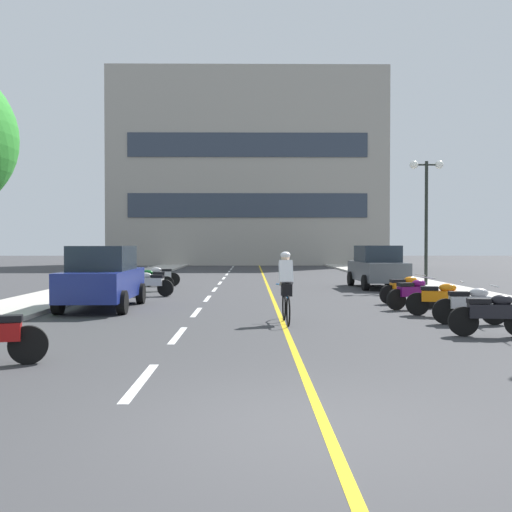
# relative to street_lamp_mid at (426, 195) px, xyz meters

# --- Properties ---
(ground_plane) EXTENTS (140.00, 140.00, 0.00)m
(ground_plane) POSITION_rel_street_lamp_mid_xyz_m (-7.09, 1.95, -4.02)
(ground_plane) COLOR #38383A
(curb_left) EXTENTS (2.40, 72.00, 0.12)m
(curb_left) POSITION_rel_street_lamp_mid_xyz_m (-14.29, 4.95, -3.96)
(curb_left) COLOR #B7B2A8
(curb_left) RESTS_ON ground
(curb_right) EXTENTS (2.40, 72.00, 0.12)m
(curb_right) POSITION_rel_street_lamp_mid_xyz_m (0.11, 4.95, -3.96)
(curb_right) COLOR #B7B2A8
(curb_right) RESTS_ON ground
(lane_dash_0) EXTENTS (0.14, 2.20, 0.01)m
(lane_dash_0) POSITION_rel_street_lamp_mid_xyz_m (-9.09, -17.05, -4.02)
(lane_dash_0) COLOR silver
(lane_dash_0) RESTS_ON ground
(lane_dash_1) EXTENTS (0.14, 2.20, 0.01)m
(lane_dash_1) POSITION_rel_street_lamp_mid_xyz_m (-9.09, -13.05, -4.02)
(lane_dash_1) COLOR silver
(lane_dash_1) RESTS_ON ground
(lane_dash_2) EXTENTS (0.14, 2.20, 0.01)m
(lane_dash_2) POSITION_rel_street_lamp_mid_xyz_m (-9.09, -9.05, -4.02)
(lane_dash_2) COLOR silver
(lane_dash_2) RESTS_ON ground
(lane_dash_3) EXTENTS (0.14, 2.20, 0.01)m
(lane_dash_3) POSITION_rel_street_lamp_mid_xyz_m (-9.09, -5.05, -4.02)
(lane_dash_3) COLOR silver
(lane_dash_3) RESTS_ON ground
(lane_dash_4) EXTENTS (0.14, 2.20, 0.01)m
(lane_dash_4) POSITION_rel_street_lamp_mid_xyz_m (-9.09, -1.05, -4.02)
(lane_dash_4) COLOR silver
(lane_dash_4) RESTS_ON ground
(lane_dash_5) EXTENTS (0.14, 2.20, 0.01)m
(lane_dash_5) POSITION_rel_street_lamp_mid_xyz_m (-9.09, 2.95, -4.02)
(lane_dash_5) COLOR silver
(lane_dash_5) RESTS_ON ground
(lane_dash_6) EXTENTS (0.14, 2.20, 0.01)m
(lane_dash_6) POSITION_rel_street_lamp_mid_xyz_m (-9.09, 6.95, -4.02)
(lane_dash_6) COLOR silver
(lane_dash_6) RESTS_ON ground
(lane_dash_7) EXTENTS (0.14, 2.20, 0.01)m
(lane_dash_7) POSITION_rel_street_lamp_mid_xyz_m (-9.09, 10.95, -4.02)
(lane_dash_7) COLOR silver
(lane_dash_7) RESTS_ON ground
(lane_dash_8) EXTENTS (0.14, 2.20, 0.01)m
(lane_dash_8) POSITION_rel_street_lamp_mid_xyz_m (-9.09, 14.95, -4.02)
(lane_dash_8) COLOR silver
(lane_dash_8) RESTS_ON ground
(lane_dash_9) EXTENTS (0.14, 2.20, 0.01)m
(lane_dash_9) POSITION_rel_street_lamp_mid_xyz_m (-9.09, 18.95, -4.02)
(lane_dash_9) COLOR silver
(lane_dash_9) RESTS_ON ground
(lane_dash_10) EXTENTS (0.14, 2.20, 0.01)m
(lane_dash_10) POSITION_rel_street_lamp_mid_xyz_m (-9.09, 22.95, -4.02)
(lane_dash_10) COLOR silver
(lane_dash_10) RESTS_ON ground
(lane_dash_11) EXTENTS (0.14, 2.20, 0.01)m
(lane_dash_11) POSITION_rel_street_lamp_mid_xyz_m (-9.09, 26.95, -4.02)
(lane_dash_11) COLOR silver
(lane_dash_11) RESTS_ON ground
(centre_line_yellow) EXTENTS (0.12, 66.00, 0.01)m
(centre_line_yellow) POSITION_rel_street_lamp_mid_xyz_m (-6.84, 4.95, -4.02)
(centre_line_yellow) COLOR gold
(centre_line_yellow) RESTS_ON ground
(office_building) EXTENTS (25.15, 6.95, 17.74)m
(office_building) POSITION_rel_street_lamp_mid_xyz_m (-7.86, 29.37, 4.84)
(office_building) COLOR #9E998E
(office_building) RESTS_ON ground
(street_lamp_mid) EXTENTS (1.46, 0.36, 5.37)m
(street_lamp_mid) POSITION_rel_street_lamp_mid_xyz_m (0.00, 0.00, 0.00)
(street_lamp_mid) COLOR black
(street_lamp_mid) RESTS_ON curb_right
(parked_car_near) EXTENTS (1.98, 4.23, 1.82)m
(parked_car_near) POSITION_rel_street_lamp_mid_xyz_m (-11.88, -8.13, -3.11)
(parked_car_near) COLOR black
(parked_car_near) RESTS_ON ground
(parked_car_mid) EXTENTS (2.05, 4.26, 1.82)m
(parked_car_mid) POSITION_rel_street_lamp_mid_xyz_m (-2.16, -0.19, -3.11)
(parked_car_mid) COLOR black
(parked_car_mid) RESTS_ON ground
(motorcycle_1) EXTENTS (1.70, 0.60, 0.92)m
(motorcycle_1) POSITION_rel_street_lamp_mid_xyz_m (-2.73, -13.30, -3.55)
(motorcycle_1) COLOR black
(motorcycle_1) RESTS_ON ground
(motorcycle_2) EXTENTS (1.70, 0.60, 0.92)m
(motorcycle_2) POSITION_rel_street_lamp_mid_xyz_m (-2.50, -11.55, -3.55)
(motorcycle_2) COLOR black
(motorcycle_2) RESTS_ON ground
(motorcycle_3) EXTENTS (1.67, 0.68, 0.92)m
(motorcycle_3) POSITION_rel_street_lamp_mid_xyz_m (-2.68, -9.96, -3.55)
(motorcycle_3) COLOR black
(motorcycle_3) RESTS_ON ground
(motorcycle_4) EXTENTS (1.64, 0.79, 0.92)m
(motorcycle_4) POSITION_rel_street_lamp_mid_xyz_m (-2.94, -8.40, -3.55)
(motorcycle_4) COLOR black
(motorcycle_4) RESTS_ON ground
(motorcycle_5) EXTENTS (1.67, 0.68, 0.92)m
(motorcycle_5) POSITION_rel_street_lamp_mid_xyz_m (-2.74, -6.80, -3.55)
(motorcycle_5) COLOR black
(motorcycle_5) RESTS_ON ground
(motorcycle_6) EXTENTS (1.68, 0.66, 0.92)m
(motorcycle_6) POSITION_rel_street_lamp_mid_xyz_m (-11.20, -4.08, -3.55)
(motorcycle_6) COLOR black
(motorcycle_6) RESTS_ON ground
(motorcycle_7) EXTENTS (1.70, 0.60, 0.92)m
(motorcycle_7) POSITION_rel_street_lamp_mid_xyz_m (-11.51, -1.94, -3.55)
(motorcycle_7) COLOR black
(motorcycle_7) RESTS_ON ground
(motorcycle_8) EXTENTS (1.68, 0.65, 0.92)m
(motorcycle_8) POSITION_rel_street_lamp_mid_xyz_m (-11.62, 0.82, -3.55)
(motorcycle_8) COLOR black
(motorcycle_8) RESTS_ON ground
(cyclist_rider) EXTENTS (0.42, 1.77, 1.71)m
(cyclist_rider) POSITION_rel_street_lamp_mid_xyz_m (-6.76, -11.18, -3.14)
(cyclist_rider) COLOR black
(cyclist_rider) RESTS_ON ground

